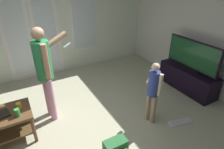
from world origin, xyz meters
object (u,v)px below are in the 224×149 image
object	(u,v)px
person_adult	(45,67)
loose_keyboard	(180,122)
backpack	(116,148)
cup_by_laptop	(19,106)
tv_stand	(187,79)
flat_screen_tv	(192,55)
cup_near_edge	(17,113)
person_child	(153,88)

from	to	relation	value
person_adult	loose_keyboard	xyz separation A→B (m)	(1.88, -1.28, -0.97)
backpack	loose_keyboard	size ratio (longest dim) A/B	0.72
backpack	cup_by_laptop	distance (m)	1.58
tv_stand	flat_screen_tv	world-z (taller)	flat_screen_tv
tv_stand	backpack	size ratio (longest dim) A/B	3.96
backpack	cup_near_edge	distance (m)	1.49
flat_screen_tv	person_child	world-z (taller)	flat_screen_tv
tv_stand	cup_by_laptop	size ratio (longest dim) A/B	13.86
backpack	cup_by_laptop	bearing A→B (deg)	134.79
cup_by_laptop	person_child	bearing A→B (deg)	-21.42
flat_screen_tv	person_adult	xyz separation A→B (m)	(-2.85, 0.54, 0.17)
person_adult	cup_near_edge	distance (m)	0.78
flat_screen_tv	person_child	bearing A→B (deg)	-162.99
loose_keyboard	person_child	bearing A→B (deg)	143.03
loose_keyboard	person_adult	bearing A→B (deg)	145.74
person_child	backpack	distance (m)	1.09
tv_stand	cup_near_edge	size ratio (longest dim) A/B	10.69
flat_screen_tv	cup_near_edge	world-z (taller)	flat_screen_tv
flat_screen_tv	cup_near_edge	distance (m)	3.40
flat_screen_tv	cup_by_laptop	xyz separation A→B (m)	(-3.35, 0.34, -0.28)
flat_screen_tv	backpack	world-z (taller)	flat_screen_tv
loose_keyboard	cup_near_edge	xyz separation A→B (m)	(-2.42, 0.91, 0.54)
cup_near_edge	tv_stand	bearing A→B (deg)	-2.85
tv_stand	cup_by_laptop	world-z (taller)	cup_by_laptop
cup_near_edge	cup_by_laptop	size ratio (longest dim) A/B	1.30
person_child	cup_by_laptop	size ratio (longest dim) A/B	11.78
flat_screen_tv	person_adult	size ratio (longest dim) A/B	0.76
tv_stand	loose_keyboard	xyz separation A→B (m)	(-0.97, -0.74, -0.23)
cup_near_edge	cup_by_laptop	bearing A→B (deg)	78.66
flat_screen_tv	cup_by_laptop	distance (m)	3.38
person_adult	cup_by_laptop	distance (m)	0.70
cup_by_laptop	loose_keyboard	bearing A→B (deg)	-24.52
flat_screen_tv	cup_near_edge	size ratio (longest dim) A/B	10.07
person_child	cup_by_laptop	xyz separation A→B (m)	(-1.96, 0.77, -0.13)
flat_screen_tv	loose_keyboard	bearing A→B (deg)	-142.47
cup_near_edge	person_adult	bearing A→B (deg)	34.87
flat_screen_tv	person_adult	bearing A→B (deg)	169.30
flat_screen_tv	person_adult	world-z (taller)	person_adult
person_adult	backpack	distance (m)	1.65
person_adult	cup_by_laptop	xyz separation A→B (m)	(-0.50, -0.19, -0.45)
loose_keyboard	cup_by_laptop	xyz separation A→B (m)	(-2.38, 1.09, 0.53)
person_adult	loose_keyboard	distance (m)	2.48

